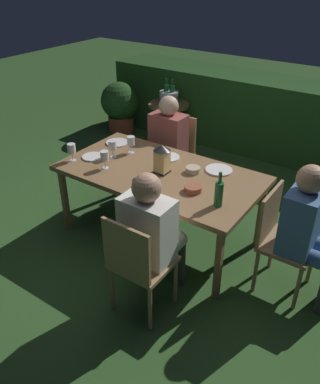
# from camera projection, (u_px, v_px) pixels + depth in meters

# --- Properties ---
(ground_plane) EXTENTS (16.00, 16.00, 0.00)m
(ground_plane) POSITION_uv_depth(u_px,v_px,m) (160.00, 236.00, 3.95)
(ground_plane) COLOR #2D5123
(dining_table) EXTENTS (1.82, 0.98, 0.72)m
(dining_table) POSITION_uv_depth(u_px,v_px,m) (160.00, 176.00, 3.61)
(dining_table) COLOR olive
(dining_table) RESTS_ON ground
(chair_side_left_b) EXTENTS (0.42, 0.40, 0.87)m
(chair_side_left_b) POSITION_uv_depth(u_px,v_px,m) (137.00, 262.00, 2.88)
(chair_side_left_b) COLOR #9E7A51
(chair_side_left_b) RESTS_ON ground
(person_in_cream) EXTENTS (0.38, 0.47, 1.15)m
(person_in_cream) POSITION_uv_depth(u_px,v_px,m) (153.00, 232.00, 2.94)
(person_in_cream) COLOR white
(person_in_cream) RESTS_ON ground
(chair_head_far) EXTENTS (0.40, 0.42, 0.87)m
(chair_head_far) POSITION_uv_depth(u_px,v_px,m) (281.00, 237.00, 3.14)
(chair_head_far) COLOR #9E7A51
(chair_head_far) RESTS_ON ground
(person_in_blue) EXTENTS (0.48, 0.38, 1.15)m
(person_in_blue) POSITION_uv_depth(u_px,v_px,m) (309.00, 229.00, 2.96)
(person_in_blue) COLOR #426699
(person_in_blue) RESTS_ON ground
(chair_side_right_a) EXTENTS (0.42, 0.40, 0.87)m
(chair_side_right_a) POSITION_uv_depth(u_px,v_px,m) (174.00, 150.00, 4.52)
(chair_side_right_a) COLOR #9E7A51
(chair_side_right_a) RESTS_ON ground
(person_in_rust) EXTENTS (0.38, 0.47, 1.15)m
(person_in_rust) POSITION_uv_depth(u_px,v_px,m) (165.00, 144.00, 4.31)
(person_in_rust) COLOR #9E4C47
(person_in_rust) RESTS_ON ground
(lantern_centerpiece) EXTENTS (0.15, 0.15, 0.27)m
(lantern_centerpiece) POSITION_uv_depth(u_px,v_px,m) (162.00, 158.00, 3.49)
(lantern_centerpiece) COLOR black
(lantern_centerpiece) RESTS_ON dining_table
(green_bottle_on_table) EXTENTS (0.07, 0.07, 0.29)m
(green_bottle_on_table) POSITION_uv_depth(u_px,v_px,m) (219.00, 193.00, 3.04)
(green_bottle_on_table) COLOR #1E5B2D
(green_bottle_on_table) RESTS_ON dining_table
(wine_glass_a) EXTENTS (0.08, 0.08, 0.17)m
(wine_glass_a) POSITION_uv_depth(u_px,v_px,m) (112.00, 146.00, 3.77)
(wine_glass_a) COLOR silver
(wine_glass_a) RESTS_ON dining_table
(wine_glass_b) EXTENTS (0.08, 0.08, 0.17)m
(wine_glass_b) POSITION_uv_depth(u_px,v_px,m) (131.00, 142.00, 3.86)
(wine_glass_b) COLOR silver
(wine_glass_b) RESTS_ON dining_table
(wine_glass_c) EXTENTS (0.08, 0.08, 0.17)m
(wine_glass_c) POSITION_uv_depth(u_px,v_px,m) (105.00, 157.00, 3.58)
(wine_glass_c) COLOR silver
(wine_glass_c) RESTS_ON dining_table
(wine_glass_d) EXTENTS (0.08, 0.08, 0.17)m
(wine_glass_d) POSITION_uv_depth(u_px,v_px,m) (72.00, 149.00, 3.71)
(wine_glass_d) COLOR silver
(wine_glass_d) RESTS_ON dining_table
(plate_a) EXTENTS (0.22, 0.22, 0.01)m
(plate_a) POSITION_uv_depth(u_px,v_px,m) (168.00, 157.00, 3.81)
(plate_a) COLOR white
(plate_a) RESTS_ON dining_table
(plate_b) EXTENTS (0.23, 0.23, 0.01)m
(plate_b) POSITION_uv_depth(u_px,v_px,m) (117.00, 143.00, 4.11)
(plate_b) COLOR silver
(plate_b) RESTS_ON dining_table
(plate_c) EXTENTS (0.24, 0.24, 0.01)m
(plate_c) POSITION_uv_depth(u_px,v_px,m) (219.00, 170.00, 3.59)
(plate_c) COLOR white
(plate_c) RESTS_ON dining_table
(plate_d) EXTENTS (0.21, 0.21, 0.01)m
(plate_d) POSITION_uv_depth(u_px,v_px,m) (93.00, 157.00, 3.82)
(plate_d) COLOR silver
(plate_d) RESTS_ON dining_table
(bowl_olives) EXTENTS (0.15, 0.15, 0.05)m
(bowl_olives) POSITION_uv_depth(u_px,v_px,m) (193.00, 188.00, 3.27)
(bowl_olives) COLOR #9E5138
(bowl_olives) RESTS_ON dining_table
(bowl_bread) EXTENTS (0.13, 0.13, 0.05)m
(bowl_bread) POSITION_uv_depth(u_px,v_px,m) (193.00, 170.00, 3.55)
(bowl_bread) COLOR #BCAD8E
(bowl_bread) RESTS_ON dining_table
(side_table) EXTENTS (0.57, 0.57, 0.63)m
(side_table) POSITION_uv_depth(u_px,v_px,m) (169.00, 118.00, 5.62)
(side_table) COLOR brown
(side_table) RESTS_ON ground
(ice_bucket) EXTENTS (0.26, 0.26, 0.34)m
(ice_bucket) POSITION_uv_depth(u_px,v_px,m) (169.00, 96.00, 5.47)
(ice_bucket) COLOR #B2B7BF
(ice_bucket) RESTS_ON side_table
(hedge_backdrop) EXTENTS (4.61, 0.75, 1.01)m
(hedge_backdrop) POSITION_uv_depth(u_px,v_px,m) (264.00, 115.00, 5.47)
(hedge_backdrop) COLOR #234C1E
(hedge_backdrop) RESTS_ON ground
(potted_plant_by_hedge) EXTENTS (0.55, 0.55, 0.81)m
(potted_plant_by_hedge) POSITION_uv_depth(u_px,v_px,m) (119.00, 106.00, 5.95)
(potted_plant_by_hedge) COLOR brown
(potted_plant_by_hedge) RESTS_ON ground
(potted_plant_corner) EXTENTS (0.51, 0.51, 0.76)m
(potted_plant_corner) POSITION_uv_depth(u_px,v_px,m) (122.00, 108.00, 5.96)
(potted_plant_corner) COLOR brown
(potted_plant_corner) RESTS_ON ground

